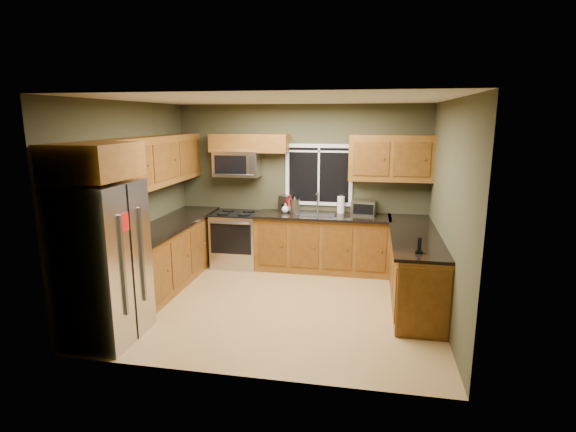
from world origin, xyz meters
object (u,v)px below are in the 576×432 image
(toaster_oven, at_px, (363,208))
(cordless_phone, at_px, (419,248))
(refrigerator, at_px, (103,263))
(coffee_maker, at_px, (285,204))
(paper_towel_roll, at_px, (341,205))
(kettle, at_px, (295,206))
(soap_bottle_a, at_px, (290,204))
(soap_bottle_c, at_px, (285,208))
(microwave, at_px, (237,164))
(range, at_px, (237,239))

(toaster_oven, distance_m, cordless_phone, 2.14)
(refrigerator, height_order, coffee_maker, refrigerator)
(paper_towel_roll, bearing_deg, kettle, -164.15)
(soap_bottle_a, bearing_deg, refrigerator, -118.66)
(toaster_oven, relative_size, kettle, 1.38)
(toaster_oven, bearing_deg, soap_bottle_c, -176.47)
(paper_towel_roll, bearing_deg, microwave, -177.55)
(refrigerator, height_order, microwave, microwave)
(toaster_oven, distance_m, coffee_maker, 1.29)
(paper_towel_roll, bearing_deg, coffee_maker, -177.51)
(microwave, bearing_deg, coffee_maker, 2.41)
(kettle, distance_m, soap_bottle_c, 0.19)
(microwave, distance_m, paper_towel_roll, 1.85)
(paper_towel_roll, bearing_deg, toaster_oven, -9.72)
(microwave, xyz_separation_m, kettle, (1.00, -0.13, -0.65))
(coffee_maker, xyz_separation_m, soap_bottle_c, (0.02, -0.10, -0.05))
(range, height_order, toaster_oven, toaster_oven)
(microwave, height_order, paper_towel_roll, microwave)
(soap_bottle_c, bearing_deg, refrigerator, -118.19)
(refrigerator, distance_m, soap_bottle_c, 3.22)
(kettle, bearing_deg, refrigerator, -121.36)
(range, xyz_separation_m, microwave, (-0.00, 0.14, 1.26))
(microwave, relative_size, soap_bottle_a, 2.68)
(toaster_oven, distance_m, soap_bottle_c, 1.28)
(range, height_order, coffee_maker, coffee_maker)
(refrigerator, relative_size, kettle, 6.09)
(toaster_oven, bearing_deg, microwave, -179.70)
(microwave, xyz_separation_m, cordless_phone, (2.79, -2.01, -0.73))
(range, distance_m, kettle, 1.17)
(kettle, bearing_deg, range, -179.90)
(refrigerator, xyz_separation_m, microwave, (0.69, 2.91, 0.83))
(kettle, bearing_deg, paper_towel_roll, 15.85)
(refrigerator, relative_size, range, 1.92)
(microwave, bearing_deg, kettle, -7.65)
(range, distance_m, soap_bottle_a, 1.10)
(soap_bottle_a, relative_size, soap_bottle_c, 1.78)
(coffee_maker, distance_m, soap_bottle_a, 0.09)
(kettle, bearing_deg, soap_bottle_a, 126.40)
(refrigerator, bearing_deg, soap_bottle_a, 61.34)
(paper_towel_roll, height_order, soap_bottle_a, paper_towel_roll)
(soap_bottle_c, distance_m, cordless_phone, 2.76)
(range, distance_m, coffee_maker, 1.02)
(soap_bottle_a, xyz_separation_m, soap_bottle_c, (-0.07, -0.07, -0.06))
(refrigerator, relative_size, cordless_phone, 9.53)
(coffee_maker, bearing_deg, cordless_phone, -45.95)
(refrigerator, xyz_separation_m, range, (0.69, 2.77, -0.43))
(coffee_maker, relative_size, cordless_phone, 1.43)
(refrigerator, bearing_deg, microwave, 76.66)
(microwave, distance_m, kettle, 1.20)
(range, xyz_separation_m, coffee_maker, (0.81, 0.17, 0.60))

